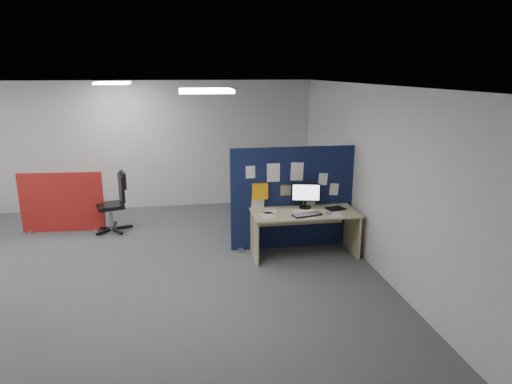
{
  "coord_description": "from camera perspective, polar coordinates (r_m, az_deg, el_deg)",
  "views": [
    {
      "loc": [
        1.71,
        -6.34,
        2.9
      ],
      "look_at": [
        2.85,
        0.66,
        1.0
      ],
      "focal_mm": 32.0,
      "sensor_mm": 36.0,
      "label": 1
    }
  ],
  "objects": [
    {
      "name": "paper_tray",
      "position": [
        7.47,
        9.89,
        -2.06
      ],
      "size": [
        0.33,
        0.29,
        0.01
      ],
      "primitive_type": "cube",
      "rotation": [
        0.0,
        0.0,
        0.29
      ],
      "color": "black",
      "rests_on": "main_desk"
    },
    {
      "name": "desk_papers",
      "position": [
        7.15,
        4.33,
        -2.7
      ],
      "size": [
        1.28,
        0.68,
        0.0
      ],
      "color": "white",
      "rests_on": "main_desk"
    },
    {
      "name": "wall_right",
      "position": [
        7.1,
        14.13,
        1.94
      ],
      "size": [
        0.02,
        7.0,
        2.7
      ],
      "primitive_type": "cube",
      "color": "silver",
      "rests_on": "floor"
    },
    {
      "name": "navy_divider",
      "position": [
        7.56,
        4.49,
        -0.76
      ],
      "size": [
        2.07,
        0.3,
        1.7
      ],
      "color": "#0F1638",
      "rests_on": "floor"
    },
    {
      "name": "floor",
      "position": [
        7.18,
        -22.55,
        -10.05
      ],
      "size": [
        9.0,
        9.0,
        0.0
      ],
      "primitive_type": "plane",
      "color": "#505358",
      "rests_on": "ground"
    },
    {
      "name": "mouse",
      "position": [
        7.18,
        9.01,
        -2.65
      ],
      "size": [
        0.1,
        0.06,
        0.03
      ],
      "primitive_type": "cube",
      "rotation": [
        0.0,
        0.0,
        -0.02
      ],
      "color": "#97979C",
      "rests_on": "main_desk"
    },
    {
      "name": "ceiling_lights",
      "position": [
        7.14,
        -20.88,
        12.21
      ],
      "size": [
        4.1,
        4.1,
        0.04
      ],
      "color": "white",
      "rests_on": "ceiling"
    },
    {
      "name": "wall_back",
      "position": [
        10.11,
        -18.99,
        5.36
      ],
      "size": [
        9.0,
        0.02,
        2.7
      ],
      "primitive_type": "cube",
      "color": "silver",
      "rests_on": "floor"
    },
    {
      "name": "keyboard",
      "position": [
        7.08,
        6.38,
        -2.83
      ],
      "size": [
        0.48,
        0.29,
        0.02
      ],
      "primitive_type": "cube",
      "rotation": [
        0.0,
        0.0,
        0.26
      ],
      "color": "black",
      "rests_on": "main_desk"
    },
    {
      "name": "red_divider",
      "position": [
        9.09,
        -23.09,
        -1.26
      ],
      "size": [
        1.48,
        0.3,
        1.11
      ],
      "rotation": [
        0.0,
        0.0,
        -0.06
      ],
      "color": "#AF2516",
      "rests_on": "floor"
    },
    {
      "name": "ceiling",
      "position": [
        6.57,
        -24.93,
        11.91
      ],
      "size": [
        9.0,
        7.0,
        0.02
      ],
      "primitive_type": "cube",
      "color": "white",
      "rests_on": "wall_back"
    },
    {
      "name": "main_desk",
      "position": [
        7.34,
        5.99,
        -3.69
      ],
      "size": [
        1.68,
        0.74,
        0.73
      ],
      "color": "tan",
      "rests_on": "floor"
    },
    {
      "name": "monitor_main",
      "position": [
        7.4,
        6.2,
        -0.3
      ],
      "size": [
        0.46,
        0.19,
        0.41
      ],
      "rotation": [
        0.0,
        0.0,
        -0.22
      ],
      "color": "black",
      "rests_on": "main_desk"
    },
    {
      "name": "office_chair",
      "position": [
        8.79,
        -17.09,
        -0.75
      ],
      "size": [
        0.72,
        0.69,
        1.08
      ],
      "rotation": [
        0.0,
        0.0,
        0.28
      ],
      "color": "black",
      "rests_on": "floor"
    }
  ]
}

